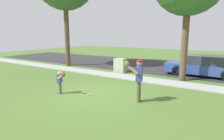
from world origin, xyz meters
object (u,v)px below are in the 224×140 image
object	(u,v)px
baseball	(88,95)
person_adult	(138,76)
utility_cabinet	(120,65)
parked_wagon_blue	(203,66)
person_child	(61,79)

from	to	relation	value
baseball	person_adult	bearing A→B (deg)	12.44
person_adult	utility_cabinet	size ratio (longest dim) A/B	1.72
baseball	parked_wagon_blue	size ratio (longest dim) A/B	0.02
baseball	parked_wagon_blue	bearing A→B (deg)	62.31
person_child	baseball	xyz separation A→B (m)	(1.17, 0.50, -0.66)
person_child	utility_cabinet	world-z (taller)	person_child
parked_wagon_blue	person_adult	bearing A→B (deg)	76.85
person_adult	utility_cabinet	distance (m)	6.01
person_child	parked_wagon_blue	world-z (taller)	parked_wagon_blue
person_adult	parked_wagon_blue	xyz separation A→B (m)	(1.53, 6.56, -0.39)
person_adult	person_child	world-z (taller)	person_adult
person_child	baseball	world-z (taller)	person_child
baseball	utility_cabinet	bearing A→B (deg)	105.06
utility_cabinet	parked_wagon_blue	xyz separation A→B (m)	(5.11, 1.76, 0.17)
person_adult	utility_cabinet	world-z (taller)	person_adult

